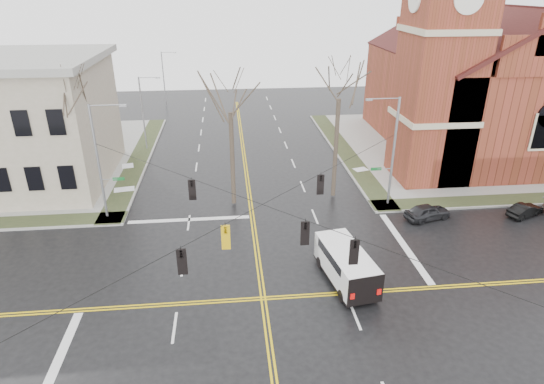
{
  "coord_description": "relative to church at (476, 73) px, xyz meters",
  "views": [
    {
      "loc": [
        -1.7,
        -21.77,
        16.89
      ],
      "look_at": [
        1.13,
        6.0,
        4.16
      ],
      "focal_mm": 30.0,
      "sensor_mm": 36.0,
      "label": 1
    }
  ],
  "objects": [
    {
      "name": "ground",
      "position": [
        -24.76,
        -24.78,
        -8.43
      ],
      "size": [
        120.0,
        120.0,
        0.0
      ],
      "primitive_type": "plane",
      "color": "black",
      "rests_on": "ground"
    },
    {
      "name": "sidewalks",
      "position": [
        -24.76,
        -24.78,
        -8.36
      ],
      "size": [
        80.0,
        80.0,
        0.17
      ],
      "color": "gray",
      "rests_on": "ground"
    },
    {
      "name": "road_markings",
      "position": [
        -24.76,
        -24.78,
        -8.43
      ],
      "size": [
        100.0,
        100.0,
        0.01
      ],
      "color": "gold",
      "rests_on": "ground"
    },
    {
      "name": "church",
      "position": [
        0.0,
        0.0,
        0.0
      ],
      "size": [
        24.28,
        27.48,
        27.5
      ],
      "color": "brown",
      "rests_on": "ground"
    },
    {
      "name": "signal_pole_ne",
      "position": [
        -13.44,
        -13.28,
        -3.48
      ],
      "size": [
        2.75,
        0.22,
        9.0
      ],
      "color": "gray",
      "rests_on": "ground"
    },
    {
      "name": "signal_pole_nw",
      "position": [
        -36.09,
        -13.28,
        -3.48
      ],
      "size": [
        2.75,
        0.22,
        9.0
      ],
      "color": "gray",
      "rests_on": "ground"
    },
    {
      "name": "span_wires",
      "position": [
        -24.76,
        -24.78,
        -2.23
      ],
      "size": [
        23.02,
        23.02,
        0.03
      ],
      "color": "black",
      "rests_on": "ground"
    },
    {
      "name": "traffic_signals",
      "position": [
        -24.76,
        -25.45,
        -2.98
      ],
      "size": [
        8.21,
        8.26,
        1.3
      ],
      "color": "black",
      "rests_on": "ground"
    },
    {
      "name": "streetlight_north_a",
      "position": [
        -35.42,
        3.22,
        -3.97
      ],
      "size": [
        2.3,
        0.2,
        8.0
      ],
      "color": "gray",
      "rests_on": "ground"
    },
    {
      "name": "streetlight_north_b",
      "position": [
        -35.42,
        23.22,
        -3.97
      ],
      "size": [
        2.3,
        0.2,
        8.0
      ],
      "color": "gray",
      "rests_on": "ground"
    },
    {
      "name": "cargo_van",
      "position": [
        -19.56,
        -23.31,
        -7.17
      ],
      "size": [
        3.04,
        5.91,
        2.14
      ],
      "rotation": [
        0.0,
        0.0,
        0.16
      ],
      "color": "white",
      "rests_on": "ground"
    },
    {
      "name": "parked_car_a",
      "position": [
        -11.03,
        -16.07,
        -7.8
      ],
      "size": [
        3.97,
        2.41,
        1.26
      ],
      "primitive_type": "imported",
      "rotation": [
        0.0,
        0.0,
        1.83
      ],
      "color": "black",
      "rests_on": "ground"
    },
    {
      "name": "parked_car_b",
      "position": [
        -3.05,
        -16.39,
        -7.91
      ],
      "size": [
        3.38,
        2.25,
        1.05
      ],
      "primitive_type": "imported",
      "rotation": [
        0.0,
        0.0,
        1.96
      ],
      "color": "black",
      "rests_on": "ground"
    },
    {
      "name": "tree_nw_far",
      "position": [
        -37.96,
        -10.97,
        0.33
      ],
      "size": [
        4.0,
        4.0,
        12.12
      ],
      "color": "#382E23",
      "rests_on": "ground"
    },
    {
      "name": "tree_nw_near",
      "position": [
        -26.16,
        -11.86,
        -0.01
      ],
      "size": [
        4.0,
        4.0,
        11.65
      ],
      "color": "#382E23",
      "rests_on": "ground"
    },
    {
      "name": "tree_ne",
      "position": [
        -17.48,
        -11.19,
        0.74
      ],
      "size": [
        4.0,
        4.0,
        12.7
      ],
      "color": "#382E23",
      "rests_on": "ground"
    }
  ]
}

